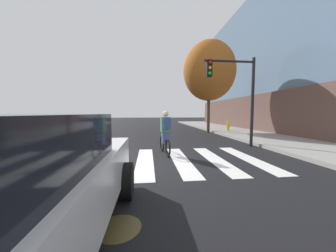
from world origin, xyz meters
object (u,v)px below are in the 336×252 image
at_px(manhole_cover, 118,228).
at_px(cyclist, 165,133).
at_px(sedan_near, 2,196).
at_px(street_tree_near, 209,71).
at_px(fire_hydrant, 228,126).
at_px(traffic_light_near, 236,86).

distance_m(manhole_cover, cyclist, 4.52).
relative_size(sedan_near, street_tree_near, 0.62).
distance_m(cyclist, street_tree_near, 9.49).
bearing_deg(manhole_cover, fire_hydrant, 58.87).
height_order(cyclist, traffic_light_near, traffic_light_near).
xyz_separation_m(manhole_cover, sedan_near, (-0.96, -0.63, 0.82)).
bearing_deg(street_tree_near, sedan_near, -117.13).
xyz_separation_m(manhole_cover, cyclist, (1.08, 4.31, 0.84)).
relative_size(cyclist, traffic_light_near, 0.41).
height_order(sedan_near, traffic_light_near, traffic_light_near).
bearing_deg(cyclist, sedan_near, -112.39).
height_order(manhole_cover, street_tree_near, street_tree_near).
bearing_deg(sedan_near, manhole_cover, 33.38).
xyz_separation_m(fire_hydrant, street_tree_near, (-1.72, -0.03, 4.48)).
bearing_deg(traffic_light_near, cyclist, -160.35).
bearing_deg(street_tree_near, cyclist, -120.09).
bearing_deg(sedan_near, fire_hydrant, 56.95).
xyz_separation_m(manhole_cover, traffic_light_near, (4.54, 5.55, 2.86)).
bearing_deg(street_tree_near, traffic_light_near, -97.56).
bearing_deg(traffic_light_near, manhole_cover, -129.30).
bearing_deg(street_tree_near, fire_hydrant, 0.98).
relative_size(manhole_cover, fire_hydrant, 0.82).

